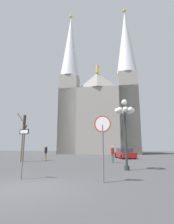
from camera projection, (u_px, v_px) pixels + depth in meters
ground_plane at (27, 189)px, 6.86m from camera, size 120.00×120.00×0.00m
cathedral at (99, 109)px, 42.39m from camera, size 17.98×12.96×34.25m
stop_sign at (103, 135)px, 8.40m from camera, size 0.78×0.21×3.04m
one_way_arrow_sign at (23, 147)px, 9.11m from camera, size 0.59×0.26×2.47m
street_lamp at (125, 118)px, 12.86m from camera, size 1.42×1.42×4.97m
bare_tree at (23, 137)px, 19.62m from camera, size 1.20×1.34×5.30m
parked_car_near_red at (125, 153)px, 24.58m from camera, size 2.68×4.36×1.37m
pedestrian_walking at (46, 151)px, 20.88m from camera, size 0.32×0.32×1.73m
pedestrian_standing at (113, 153)px, 17.93m from camera, size 0.32×0.32×1.65m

